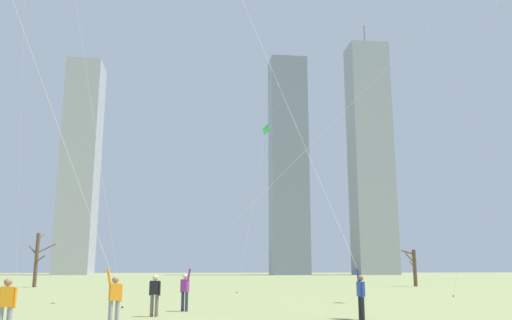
# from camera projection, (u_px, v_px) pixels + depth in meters

# --- Properties ---
(kite_flyer_midfield_left_orange) EXTENTS (4.57, 10.99, 20.69)m
(kite_flyer_midfield_left_orange) POSITION_uv_depth(u_px,v_px,m) (328.00, 213.00, 21.56)
(kite_flyer_midfield_left_orange) COLOR black
(kite_flyer_midfield_left_orange) RESTS_ON ground
(kite_flyer_far_back_teal) EXTENTS (5.07, 2.82, 13.17)m
(kite_flyer_far_back_teal) POSITION_uv_depth(u_px,v_px,m) (98.00, 250.00, 16.81)
(kite_flyer_far_back_teal) COLOR gray
(kite_flyer_far_back_teal) RESTS_ON ground
(kite_flyer_midfield_right_white) EXTENTS (13.63, 5.85, 15.63)m
(kite_flyer_midfield_right_white) POSITION_uv_depth(u_px,v_px,m) (237.00, 234.00, 23.15)
(kite_flyer_midfield_right_white) COLOR #33384C
(kite_flyer_midfield_right_white) RESTS_ON ground
(bystander_far_off_by_trees) EXTENTS (0.46, 0.34, 1.62)m
(bystander_far_off_by_trees) POSITION_uv_depth(u_px,v_px,m) (155.00, 293.00, 20.73)
(bystander_far_off_by_trees) COLOR #726656
(bystander_far_off_by_trees) RESTS_ON ground
(bystander_watching_nearby) EXTENTS (0.50, 0.27, 1.62)m
(bystander_watching_nearby) POSITION_uv_depth(u_px,v_px,m) (6.00, 305.00, 14.15)
(bystander_watching_nearby) COLOR gray
(bystander_watching_nearby) RESTS_ON ground
(distant_kite_drifting_right_green) EXTENTS (3.64, 6.23, 15.18)m
(distant_kite_drifting_right_green) POSITION_uv_depth(u_px,v_px,m) (264.00, 139.00, 48.05)
(distant_kite_drifting_right_green) COLOR green
(distant_kite_drifting_right_green) RESTS_ON ground
(bare_tree_right_of_center) EXTENTS (2.72, 2.37, 5.38)m
(bare_tree_right_of_center) POSITION_uv_depth(u_px,v_px,m) (37.00, 258.00, 52.60)
(bare_tree_right_of_center) COLOR brown
(bare_tree_right_of_center) RESTS_ON ground
(bare_tree_rightmost) EXTENTS (1.69, 2.54, 3.79)m
(bare_tree_rightmost) POSITION_uv_depth(u_px,v_px,m) (414.00, 266.00, 54.77)
(bare_tree_rightmost) COLOR brown
(bare_tree_rightmost) RESTS_ON ground
(skyline_squat_block) EXTENTS (11.46, 8.89, 75.89)m
(skyline_squat_block) POSITION_uv_depth(u_px,v_px,m) (370.00, 156.00, 153.45)
(skyline_squat_block) COLOR #9EA3AD
(skyline_squat_block) RESTS_ON ground
(skyline_slender_spire) EXTENTS (10.47, 8.03, 62.85)m
(skyline_slender_spire) POSITION_uv_depth(u_px,v_px,m) (288.00, 163.00, 149.51)
(skyline_slender_spire) COLOR gray
(skyline_slender_spire) RESTS_ON ground
(skyline_wide_slab) EXTENTS (9.79, 11.46, 62.50)m
(skyline_wide_slab) POSITION_uv_depth(u_px,v_px,m) (80.00, 165.00, 151.67)
(skyline_wide_slab) COLOR #B2B2B7
(skyline_wide_slab) RESTS_ON ground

